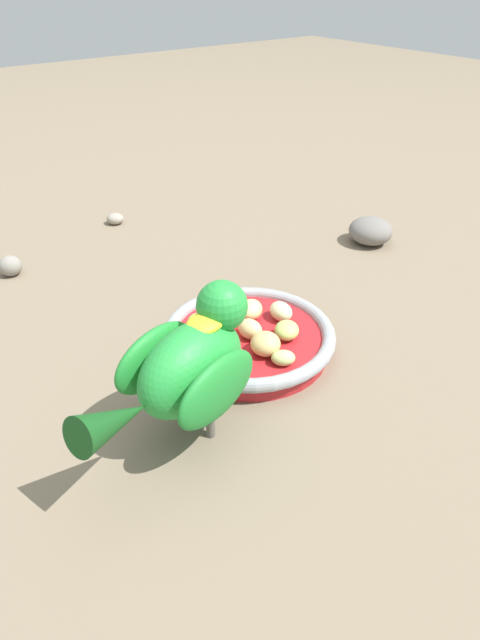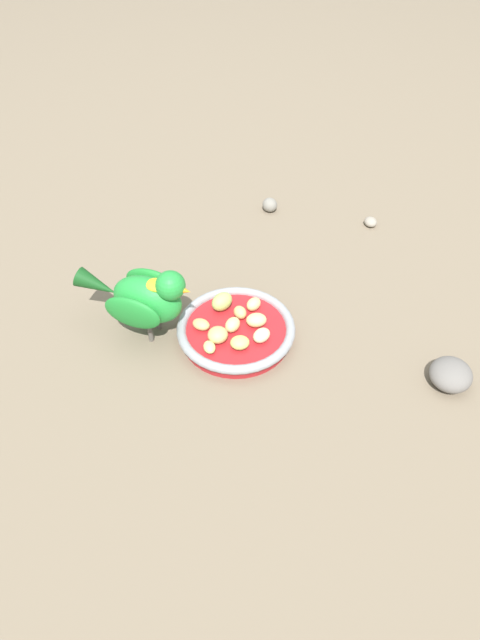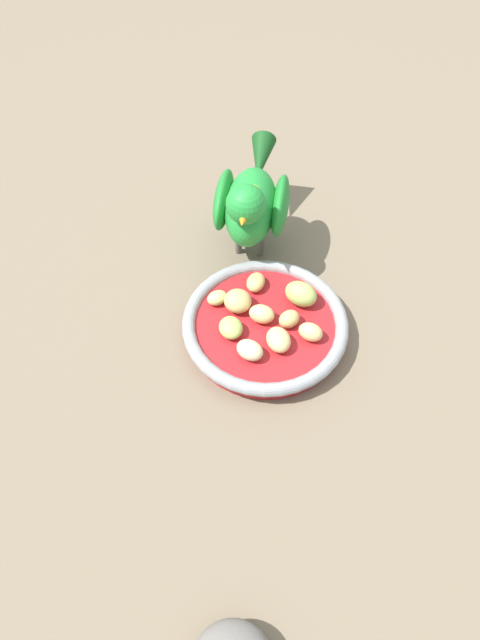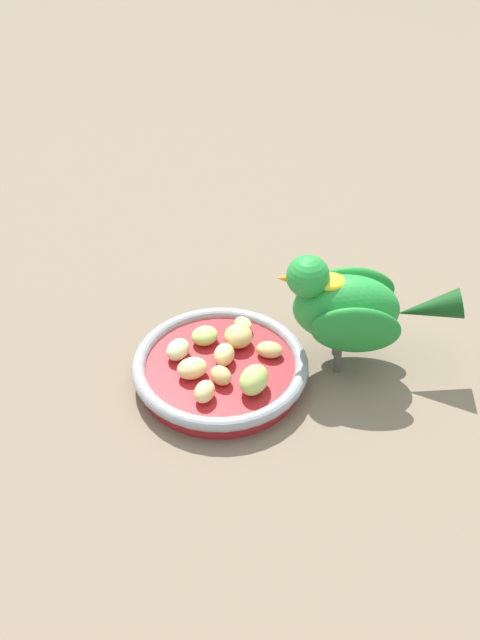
{
  "view_description": "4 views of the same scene",
  "coord_description": "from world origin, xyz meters",
  "px_view_note": "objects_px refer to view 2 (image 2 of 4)",
  "views": [
    {
      "loc": [
        -0.32,
        -0.42,
        0.37
      ],
      "look_at": [
        -0.03,
        -0.04,
        0.06
      ],
      "focal_mm": 31.37,
      "sensor_mm": 36.0,
      "label": 1
    },
    {
      "loc": [
        0.38,
        -0.56,
        0.69
      ],
      "look_at": [
        0.01,
        -0.04,
        0.06
      ],
      "focal_mm": 32.95,
      "sensor_mm": 36.0,
      "label": 2
    },
    {
      "loc": [
        0.35,
        0.11,
        0.53
      ],
      "look_at": [
        0.02,
        -0.05,
        0.05
      ],
      "focal_mm": 31.38,
      "sensor_mm": 36.0,
      "label": 3
    },
    {
      "loc": [
        -0.23,
        0.57,
        0.6
      ],
      "look_at": [
        -0.02,
        -0.05,
        0.07
      ],
      "focal_mm": 44.84,
      "sensor_mm": 36.0,
      "label": 4
    }
  ],
  "objects_px": {
    "apple_piece_4": "(222,302)",
    "pebble_0": "(371,222)",
    "apple_piece_0": "(233,325)",
    "apple_piece_2": "(240,343)",
    "parrot": "(145,297)",
    "apple_piece_8": "(209,347)",
    "feeding_bowl": "(236,331)",
    "apple_piece_1": "(254,304)",
    "apple_piece_9": "(255,321)",
    "apple_piece_7": "(262,335)",
    "apple_piece_5": "(241,311)",
    "rock_large": "(451,375)",
    "apple_piece_3": "(201,324)",
    "apple_piece_6": "(218,335)",
    "pebble_1": "(270,205)"
  },
  "relations": [
    {
      "from": "apple_piece_4",
      "to": "pebble_0",
      "type": "relative_size",
      "value": 1.4
    },
    {
      "from": "apple_piece_0",
      "to": "apple_piece_2",
      "type": "bearing_deg",
      "value": -37.85
    },
    {
      "from": "apple_piece_4",
      "to": "parrot",
      "type": "height_order",
      "value": "parrot"
    },
    {
      "from": "apple_piece_8",
      "to": "parrot",
      "type": "xyz_separation_m",
      "value": [
        -0.12,
        -0.01,
        0.05
      ]
    },
    {
      "from": "apple_piece_2",
      "to": "pebble_0",
      "type": "bearing_deg",
      "value": 88.45
    },
    {
      "from": "pebble_0",
      "to": "apple_piece_0",
      "type": "bearing_deg",
      "value": -95.94
    },
    {
      "from": "feeding_bowl",
      "to": "pebble_0",
      "type": "xyz_separation_m",
      "value": [
        0.04,
        0.41,
        -0.01
      ]
    },
    {
      "from": "apple_piece_1",
      "to": "apple_piece_9",
      "type": "bearing_deg",
      "value": -52.3
    },
    {
      "from": "apple_piece_4",
      "to": "apple_piece_7",
      "type": "distance_m",
      "value": 0.1
    },
    {
      "from": "apple_piece_0",
      "to": "pebble_0",
      "type": "bearing_deg",
      "value": 84.06
    },
    {
      "from": "apple_piece_1",
      "to": "apple_piece_5",
      "type": "bearing_deg",
      "value": -106.74
    },
    {
      "from": "apple_piece_9",
      "to": "rock_large",
      "type": "relative_size",
      "value": 0.5
    },
    {
      "from": "apple_piece_4",
      "to": "parrot",
      "type": "relative_size",
      "value": 0.2
    },
    {
      "from": "apple_piece_1",
      "to": "apple_piece_4",
      "type": "relative_size",
      "value": 0.72
    },
    {
      "from": "parrot",
      "to": "apple_piece_4",
      "type": "bearing_deg",
      "value": 36.19
    },
    {
      "from": "apple_piece_7",
      "to": "apple_piece_3",
      "type": "bearing_deg",
      "value": -160.17
    },
    {
      "from": "feeding_bowl",
      "to": "apple_piece_4",
      "type": "bearing_deg",
      "value": 152.57
    },
    {
      "from": "apple_piece_0",
      "to": "apple_piece_4",
      "type": "bearing_deg",
      "value": 145.68
    },
    {
      "from": "apple_piece_2",
      "to": "apple_piece_4",
      "type": "xyz_separation_m",
      "value": [
        -0.07,
        0.05,
        0.0
      ]
    },
    {
      "from": "apple_piece_6",
      "to": "apple_piece_2",
      "type": "bearing_deg",
      "value": 12.63
    },
    {
      "from": "apple_piece_2",
      "to": "apple_piece_3",
      "type": "relative_size",
      "value": 1.03
    },
    {
      "from": "apple_piece_0",
      "to": "pebble_0",
      "type": "xyz_separation_m",
      "value": [
        0.04,
        0.41,
        -0.02
      ]
    },
    {
      "from": "apple_piece_6",
      "to": "pebble_1",
      "type": "relative_size",
      "value": 1.02
    },
    {
      "from": "apple_piece_6",
      "to": "apple_piece_5",
      "type": "bearing_deg",
      "value": 91.72
    },
    {
      "from": "parrot",
      "to": "apple_piece_9",
      "type": "bearing_deg",
      "value": 17.48
    },
    {
      "from": "pebble_1",
      "to": "apple_piece_6",
      "type": "bearing_deg",
      "value": -68.73
    },
    {
      "from": "apple_piece_2",
      "to": "apple_piece_3",
      "type": "bearing_deg",
      "value": -178.49
    },
    {
      "from": "apple_piece_0",
      "to": "rock_large",
      "type": "distance_m",
      "value": 0.34
    },
    {
      "from": "pebble_0",
      "to": "pebble_1",
      "type": "height_order",
      "value": "pebble_1"
    },
    {
      "from": "parrot",
      "to": "apple_piece_3",
      "type": "bearing_deg",
      "value": 12.25
    },
    {
      "from": "apple_piece_2",
      "to": "apple_piece_4",
      "type": "height_order",
      "value": "apple_piece_4"
    },
    {
      "from": "parrot",
      "to": "pebble_0",
      "type": "xyz_separation_m",
      "value": [
        0.16,
        0.48,
        -0.07
      ]
    },
    {
      "from": "apple_piece_9",
      "to": "pebble_1",
      "type": "distance_m",
      "value": 0.36
    },
    {
      "from": "apple_piece_1",
      "to": "apple_piece_3",
      "type": "height_order",
      "value": "apple_piece_1"
    },
    {
      "from": "apple_piece_2",
      "to": "pebble_0",
      "type": "distance_m",
      "value": 0.44
    },
    {
      "from": "feeding_bowl",
      "to": "apple_piece_3",
      "type": "xyz_separation_m",
      "value": [
        -0.05,
        -0.03,
        0.01
      ]
    },
    {
      "from": "pebble_1",
      "to": "apple_piece_3",
      "type": "bearing_deg",
      "value": -73.68
    },
    {
      "from": "pebble_1",
      "to": "apple_piece_4",
      "type": "bearing_deg",
      "value": -71.01
    },
    {
      "from": "apple_piece_6",
      "to": "parrot",
      "type": "height_order",
      "value": "parrot"
    },
    {
      "from": "apple_piece_2",
      "to": "apple_piece_5",
      "type": "height_order",
      "value": "same"
    },
    {
      "from": "apple_piece_2",
      "to": "pebble_1",
      "type": "distance_m",
      "value": 0.41
    },
    {
      "from": "apple_piece_1",
      "to": "apple_piece_6",
      "type": "xyz_separation_m",
      "value": [
        -0.01,
        -0.09,
        0.0
      ]
    },
    {
      "from": "rock_large",
      "to": "feeding_bowl",
      "type": "bearing_deg",
      "value": -161.4
    },
    {
      "from": "apple_piece_0",
      "to": "apple_piece_5",
      "type": "xyz_separation_m",
      "value": [
        -0.01,
        0.03,
        -0.0
      ]
    },
    {
      "from": "apple_piece_1",
      "to": "apple_piece_2",
      "type": "height_order",
      "value": "apple_piece_1"
    },
    {
      "from": "apple_piece_2",
      "to": "feeding_bowl",
      "type": "bearing_deg",
      "value": 133.65
    },
    {
      "from": "feeding_bowl",
      "to": "pebble_1",
      "type": "distance_m",
      "value": 0.37
    },
    {
      "from": "apple_piece_4",
      "to": "apple_piece_9",
      "type": "height_order",
      "value": "apple_piece_4"
    },
    {
      "from": "parrot",
      "to": "apple_piece_6",
      "type": "bearing_deg",
      "value": 1.01
    },
    {
      "from": "apple_piece_3",
      "to": "pebble_1",
      "type": "bearing_deg",
      "value": 106.32
    }
  ]
}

